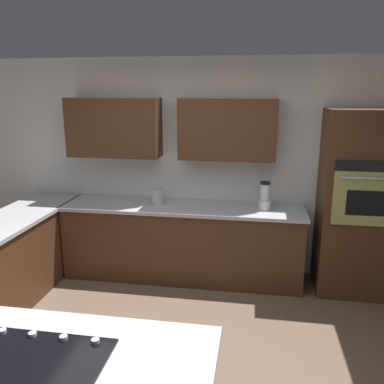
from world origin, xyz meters
TOP-DOWN VIEW (x-y plane):
  - ground_plane at (0.00, 0.00)m, footprint 14.00×14.00m
  - wall_back at (0.07, -2.05)m, footprint 6.00×0.44m
  - lower_cabinets_back at (0.10, -1.72)m, footprint 2.80×0.60m
  - countertop_back at (0.10, -1.72)m, footprint 2.84×0.64m
  - island_top at (0.34, 1.16)m, footprint 1.83×1.01m
  - wall_oven at (-1.85, -1.72)m, footprint 0.80×0.66m
  - cooktop at (0.34, 1.15)m, footprint 0.76×0.56m
  - blender at (-0.85, -1.74)m, footprint 0.15×0.15m
  - kettle at (0.40, -1.74)m, footprint 0.15×0.15m

SIDE VIEW (x-z plane):
  - ground_plane at x=0.00m, z-range 0.00..0.00m
  - lower_cabinets_back at x=0.10m, z-range 0.00..0.86m
  - countertop_back at x=0.10m, z-range 0.86..0.90m
  - island_top at x=0.34m, z-range 0.86..0.90m
  - cooktop at x=0.34m, z-range 0.89..0.92m
  - kettle at x=0.40m, z-range 0.90..1.09m
  - wall_oven at x=-1.85m, z-range 0.00..2.03m
  - blender at x=-0.85m, z-range 0.88..1.20m
  - wall_back at x=0.07m, z-range 0.12..2.72m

